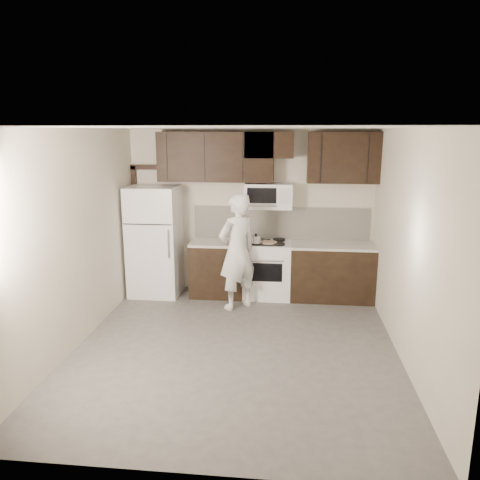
% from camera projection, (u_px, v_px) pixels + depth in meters
% --- Properties ---
extents(floor, '(4.50, 4.50, 0.00)m').
position_uv_depth(floor, '(236.00, 348.00, 5.89)').
color(floor, '#504D4B').
rests_on(floor, ground).
extents(back_wall, '(4.00, 0.00, 4.00)m').
position_uv_depth(back_wall, '(251.00, 212.00, 7.76)').
color(back_wall, beige).
rests_on(back_wall, ground).
extents(ceiling, '(4.50, 4.50, 0.00)m').
position_uv_depth(ceiling, '(235.00, 128.00, 5.28)').
color(ceiling, white).
rests_on(ceiling, back_wall).
extents(counter_run, '(2.95, 0.64, 0.91)m').
position_uv_depth(counter_run, '(286.00, 270.00, 7.60)').
color(counter_run, black).
rests_on(counter_run, floor).
extents(stove, '(0.76, 0.66, 0.94)m').
position_uv_depth(stove, '(267.00, 269.00, 7.63)').
color(stove, white).
rests_on(stove, floor).
extents(backsplash, '(2.90, 0.02, 0.54)m').
position_uv_depth(backsplash, '(281.00, 223.00, 7.74)').
color(backsplash, silver).
rests_on(backsplash, counter_run).
extents(upper_cabinets, '(3.48, 0.35, 0.78)m').
position_uv_depth(upper_cabinets, '(263.00, 156.00, 7.36)').
color(upper_cabinets, black).
rests_on(upper_cabinets, back_wall).
extents(microwave, '(0.76, 0.42, 0.40)m').
position_uv_depth(microwave, '(269.00, 196.00, 7.48)').
color(microwave, white).
rests_on(microwave, upper_cabinets).
extents(refrigerator, '(0.80, 0.76, 1.80)m').
position_uv_depth(refrigerator, '(155.00, 241.00, 7.67)').
color(refrigerator, white).
rests_on(refrigerator, floor).
extents(door_trim, '(0.50, 0.08, 2.12)m').
position_uv_depth(door_trim, '(138.00, 216.00, 7.94)').
color(door_trim, black).
rests_on(door_trim, floor).
extents(saucepan, '(0.33, 0.19, 0.18)m').
position_uv_depth(saucepan, '(256.00, 240.00, 7.39)').
color(saucepan, silver).
rests_on(saucepan, stove).
extents(baking_tray, '(0.36, 0.27, 0.02)m').
position_uv_depth(baking_tray, '(269.00, 243.00, 7.42)').
color(baking_tray, black).
rests_on(baking_tray, counter_run).
extents(pizza, '(0.25, 0.25, 0.02)m').
position_uv_depth(pizza, '(269.00, 242.00, 7.42)').
color(pizza, '#CBB288').
rests_on(pizza, baking_tray).
extents(person, '(0.77, 0.75, 1.78)m').
position_uv_depth(person, '(237.00, 252.00, 7.04)').
color(person, silver).
rests_on(person, floor).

